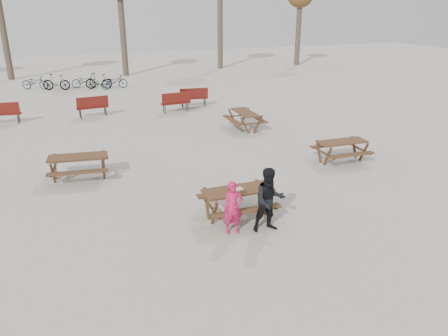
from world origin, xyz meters
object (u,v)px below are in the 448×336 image
object	(u,v)px
main_picnic_table	(238,196)
picnic_table_east	(341,151)
adult	(270,200)
child	(233,208)
picnic_table_far	(245,120)
food_tray	(239,189)
picnic_table_north	(79,168)
soda_bottle	(232,191)

from	to	relation	value
main_picnic_table	picnic_table_east	world-z (taller)	main_picnic_table
main_picnic_table	adult	world-z (taller)	adult
child	picnic_table_far	world-z (taller)	child
main_picnic_table	food_tray	size ratio (longest dim) A/B	10.00
picnic_table_north	picnic_table_far	distance (m)	7.98
main_picnic_table	soda_bottle	world-z (taller)	soda_bottle
food_tray	soda_bottle	distance (m)	0.30
food_tray	child	world-z (taller)	child
food_tray	child	distance (m)	0.85
picnic_table_east	main_picnic_table	bearing A→B (deg)	-150.49
main_picnic_table	adult	size ratio (longest dim) A/B	1.11
child	picnic_table_north	size ratio (longest dim) A/B	0.74
main_picnic_table	soda_bottle	xyz separation A→B (m)	(-0.24, -0.17, 0.26)
main_picnic_table	picnic_table_east	distance (m)	5.63
main_picnic_table	child	distance (m)	0.87
soda_bottle	picnic_table_north	world-z (taller)	soda_bottle
soda_bottle	picnic_table_east	world-z (taller)	soda_bottle
picnic_table_far	food_tray	bearing A→B (deg)	156.80
main_picnic_table	food_tray	distance (m)	0.21
main_picnic_table	food_tray	bearing A→B (deg)	-65.65
picnic_table_east	picnic_table_north	bearing A→B (deg)	171.76
picnic_table_north	picnic_table_far	xyz separation A→B (m)	(7.18, 3.47, 0.00)
adult	picnic_table_east	world-z (taller)	adult
main_picnic_table	picnic_table_east	size ratio (longest dim) A/B	1.04
soda_bottle	picnic_table_far	bearing A→B (deg)	64.34
picnic_table_far	picnic_table_north	bearing A→B (deg)	117.08
food_tray	picnic_table_far	size ratio (longest dim) A/B	0.10
soda_bottle	picnic_table_far	distance (m)	8.68
soda_bottle	picnic_table_east	distance (m)	5.94
child	main_picnic_table	bearing A→B (deg)	64.30
main_picnic_table	food_tray	xyz separation A→B (m)	(0.02, -0.04, 0.21)
food_tray	picnic_table_north	distance (m)	5.61
food_tray	picnic_table_east	xyz separation A→B (m)	(4.97, 2.64, -0.42)
adult	food_tray	bearing A→B (deg)	119.46
picnic_table_north	soda_bottle	bearing A→B (deg)	-44.06
soda_bottle	picnic_table_north	xyz separation A→B (m)	(-3.43, 4.34, -0.46)
food_tray	child	bearing A→B (deg)	-122.79
adult	picnic_table_east	xyz separation A→B (m)	(4.56, 3.53, -0.44)
food_tray	picnic_table_east	world-z (taller)	food_tray
child	adult	size ratio (longest dim) A/B	0.82
child	picnic_table_north	distance (m)	5.88
picnic_table_north	child	bearing A→B (deg)	-49.00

